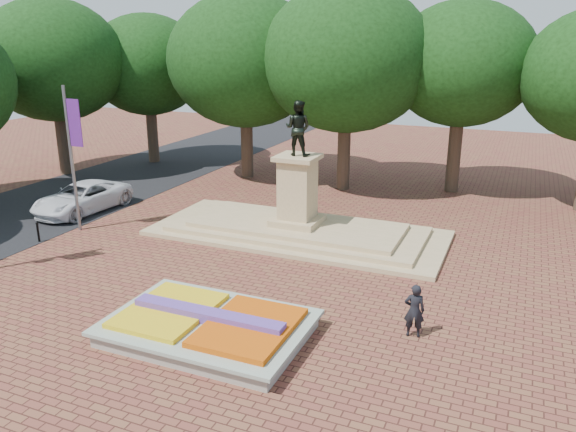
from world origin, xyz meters
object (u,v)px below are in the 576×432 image
object	(u,v)px
van	(82,198)
pedestrian	(414,311)
flower_bed	(209,326)
monument	(297,217)

from	to	relation	value
van	pedestrian	size ratio (longest dim) A/B	3.16
flower_bed	pedestrian	world-z (taller)	pedestrian
flower_bed	van	xyz separation A→B (m)	(-13.21, 8.93, 0.41)
van	pedestrian	distance (m)	20.20
flower_bed	monument	size ratio (longest dim) A/B	0.45
monument	pedestrian	distance (m)	10.19
flower_bed	pedestrian	distance (m)	6.52
pedestrian	monument	bearing A→B (deg)	-58.93
flower_bed	van	world-z (taller)	van
monument	pedestrian	size ratio (longest dim) A/B	7.83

